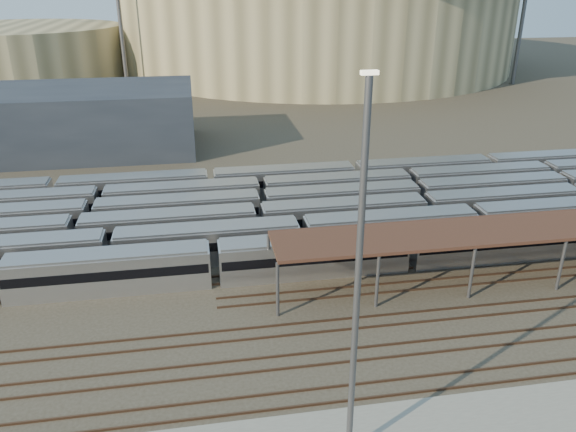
# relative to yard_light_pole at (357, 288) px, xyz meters

# --- Properties ---
(ground) EXTENTS (420.00, 420.00, 0.00)m
(ground) POSITION_rel_yard_light_pole_xyz_m (6.08, 14.08, -11.43)
(ground) COLOR #383026
(ground) RESTS_ON ground
(subway_trains) EXTENTS (126.26, 23.90, 3.60)m
(subway_trains) POSITION_rel_yard_light_pole_xyz_m (4.00, 32.58, -9.63)
(subway_trains) COLOR #BBBBC0
(subway_trains) RESTS_ON ground
(empty_tracks) EXTENTS (170.00, 9.62, 0.18)m
(empty_tracks) POSITION_rel_yard_light_pole_xyz_m (6.08, 9.08, -11.34)
(empty_tracks) COLOR #4C3323
(empty_tracks) RESTS_ON ground
(stadium) EXTENTS (124.00, 124.00, 32.50)m
(stadium) POSITION_rel_yard_light_pole_xyz_m (31.08, 154.08, 5.04)
(stadium) COLOR tan
(stadium) RESTS_ON ground
(secondary_arena) EXTENTS (56.00, 56.00, 14.00)m
(secondary_arena) POSITION_rel_yard_light_pole_xyz_m (-53.92, 144.08, -4.43)
(secondary_arena) COLOR tan
(secondary_arena) RESTS_ON ground
(service_building) EXTENTS (42.00, 20.00, 10.00)m
(service_building) POSITION_rel_yard_light_pole_xyz_m (-28.92, 69.08, -6.43)
(service_building) COLOR #1E232D
(service_building) RESTS_ON ground
(floodlight_0) EXTENTS (4.00, 1.00, 38.40)m
(floodlight_0) POSITION_rel_yard_light_pole_xyz_m (-23.92, 124.08, 9.22)
(floodlight_0) COLOR #515156
(floodlight_0) RESTS_ON ground
(floodlight_2) EXTENTS (4.00, 1.00, 38.40)m
(floodlight_2) POSITION_rel_yard_light_pole_xyz_m (76.08, 114.08, 9.22)
(floodlight_2) COLOR #515156
(floodlight_2) RESTS_ON ground
(yard_light_pole) EXTENTS (0.81, 0.36, 22.29)m
(yard_light_pole) POSITION_rel_yard_light_pole_xyz_m (0.00, 0.00, 0.00)
(yard_light_pole) COLOR #515156
(yard_light_pole) RESTS_ON apron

